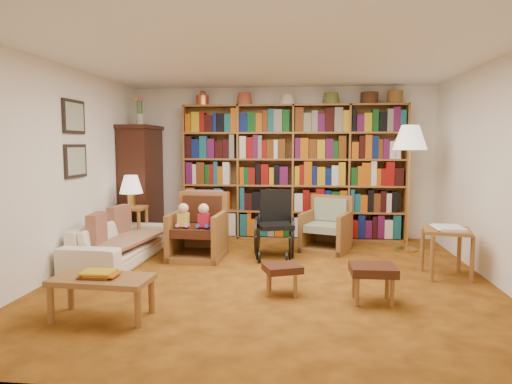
# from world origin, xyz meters

# --- Properties ---
(floor) EXTENTS (5.00, 5.00, 0.00)m
(floor) POSITION_xyz_m (0.00, 0.00, 0.00)
(floor) COLOR #A45E19
(floor) RESTS_ON ground
(ceiling) EXTENTS (5.00, 5.00, 0.00)m
(ceiling) POSITION_xyz_m (0.00, 0.00, 2.50)
(ceiling) COLOR white
(ceiling) RESTS_ON wall_back
(wall_back) EXTENTS (5.00, 0.00, 5.00)m
(wall_back) POSITION_xyz_m (0.00, 2.50, 1.25)
(wall_back) COLOR white
(wall_back) RESTS_ON floor
(wall_front) EXTENTS (5.00, 0.00, 5.00)m
(wall_front) POSITION_xyz_m (0.00, -2.50, 1.25)
(wall_front) COLOR white
(wall_front) RESTS_ON floor
(wall_left) EXTENTS (0.00, 5.00, 5.00)m
(wall_left) POSITION_xyz_m (-2.50, 0.00, 1.25)
(wall_left) COLOR white
(wall_left) RESTS_ON floor
(wall_right) EXTENTS (0.00, 5.00, 5.00)m
(wall_right) POSITION_xyz_m (2.50, 0.00, 1.25)
(wall_right) COLOR white
(wall_right) RESTS_ON floor
(bookshelf) EXTENTS (3.60, 0.30, 2.42)m
(bookshelf) POSITION_xyz_m (0.20, 2.33, 1.17)
(bookshelf) COLOR olive
(bookshelf) RESTS_ON floor
(curio_cabinet) EXTENTS (0.50, 0.95, 2.40)m
(curio_cabinet) POSITION_xyz_m (-2.25, 2.00, 0.95)
(curio_cabinet) COLOR #3A1A0F
(curio_cabinet) RESTS_ON floor
(framed_pictures) EXTENTS (0.03, 0.52, 0.97)m
(framed_pictures) POSITION_xyz_m (-2.48, 0.30, 1.62)
(framed_pictures) COLOR black
(framed_pictures) RESTS_ON wall_left
(sofa) EXTENTS (1.87, 0.78, 0.54)m
(sofa) POSITION_xyz_m (-2.05, 0.54, 0.27)
(sofa) COLOR white
(sofa) RESTS_ON floor
(sofa_throw) EXTENTS (0.85, 1.36, 0.04)m
(sofa_throw) POSITION_xyz_m (-2.00, 0.54, 0.30)
(sofa_throw) COLOR #C5B690
(sofa_throw) RESTS_ON sofa
(cushion_left) EXTENTS (0.21, 0.43, 0.41)m
(cushion_left) POSITION_xyz_m (-2.18, 0.89, 0.45)
(cushion_left) COLOR maroon
(cushion_left) RESTS_ON sofa
(cushion_right) EXTENTS (0.17, 0.42, 0.41)m
(cushion_right) POSITION_xyz_m (-2.18, 0.19, 0.45)
(cushion_right) COLOR maroon
(cushion_right) RESTS_ON sofa
(side_table_lamp) EXTENTS (0.43, 0.43, 0.64)m
(side_table_lamp) POSITION_xyz_m (-2.15, 1.28, 0.47)
(side_table_lamp) COLOR olive
(side_table_lamp) RESTS_ON floor
(table_lamp) EXTENTS (0.34, 0.34, 0.46)m
(table_lamp) POSITION_xyz_m (-2.15, 1.28, 0.96)
(table_lamp) COLOR gold
(table_lamp) RESTS_ON side_table_lamp
(armchair_leather) EXTENTS (0.75, 0.79, 0.91)m
(armchair_leather) POSITION_xyz_m (-1.06, 0.94, 0.37)
(armchair_leather) COLOR olive
(armchair_leather) RESTS_ON floor
(armchair_sage) EXTENTS (0.86, 0.86, 0.79)m
(armchair_sage) POSITION_xyz_m (0.71, 1.58, 0.30)
(armchair_sage) COLOR olive
(armchair_sage) RESTS_ON floor
(wheelchair) EXTENTS (0.57, 0.74, 0.92)m
(wheelchair) POSITION_xyz_m (-0.01, 1.07, 0.42)
(wheelchair) COLOR black
(wheelchair) RESTS_ON floor
(floor_lamp) EXTENTS (0.49, 0.49, 1.83)m
(floor_lamp) POSITION_xyz_m (1.89, 1.61, 1.58)
(floor_lamp) COLOR gold
(floor_lamp) RESTS_ON floor
(side_table_papers) EXTENTS (0.61, 0.61, 0.60)m
(side_table_papers) POSITION_xyz_m (2.05, 0.29, 0.48)
(side_table_papers) COLOR olive
(side_table_papers) RESTS_ON floor
(footstool_a) EXTENTS (0.46, 0.43, 0.31)m
(footstool_a) POSITION_xyz_m (0.16, -0.53, 0.25)
(footstool_a) COLOR #442112
(footstool_a) RESTS_ON floor
(footstool_b) EXTENTS (0.45, 0.38, 0.37)m
(footstool_b) POSITION_xyz_m (1.06, -0.69, 0.31)
(footstool_b) COLOR #442112
(footstool_b) RESTS_ON floor
(coffee_table) EXTENTS (0.90, 0.49, 0.43)m
(coffee_table) POSITION_xyz_m (-1.41, -1.36, 0.33)
(coffee_table) COLOR olive
(coffee_table) RESTS_ON floor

